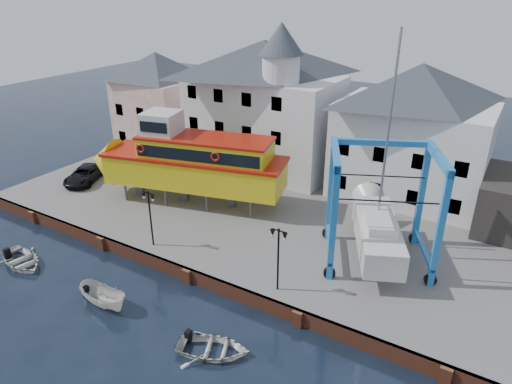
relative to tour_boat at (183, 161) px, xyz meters
The scene contains 14 objects.
ground 11.50m from the tour_boat, 50.44° to the right, with size 140.00×140.00×0.00m, color black.
hardstanding 8.36m from the tour_boat, 23.00° to the left, with size 44.00×22.00×1.00m, color #64615D.
quay_wall 11.24m from the tour_boat, 50.08° to the right, with size 44.00×0.47×1.00m.
building_pink 15.06m from the tour_boat, 138.85° to the left, with size 8.00×7.00×10.30m.
building_white_main 10.78m from the tour_boat, 79.73° to the left, with size 14.00×8.30×14.00m.
building_white_right 19.22m from the tour_boat, 34.61° to the left, with size 12.00×8.00×11.20m.
lamp_post_left 7.47m from the tour_boat, 68.56° to the right, with size 1.12×0.32×4.20m.
lamp_post_right 14.50m from the tour_boat, 28.62° to the right, with size 1.12×0.32×4.20m.
tour_boat is the anchor object (origin of this frame).
travel_lift 16.39m from the tour_boat, ahead, with size 8.43×9.89×14.70m.
van 11.02m from the tour_boat, behind, with size 2.30×4.99×1.39m, color black.
motorboat_a 13.93m from the tour_boat, 73.05° to the right, with size 1.39×3.70×1.43m, color silver.
motorboat_b 17.73m from the tour_boat, 46.41° to the right, with size 2.82×3.95×0.82m, color silver.
motorboat_d 14.02m from the tour_boat, 110.12° to the right, with size 2.98×4.17×0.86m, color silver.
Camera 1 is at (16.54, -18.86, 17.88)m, focal length 32.00 mm.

